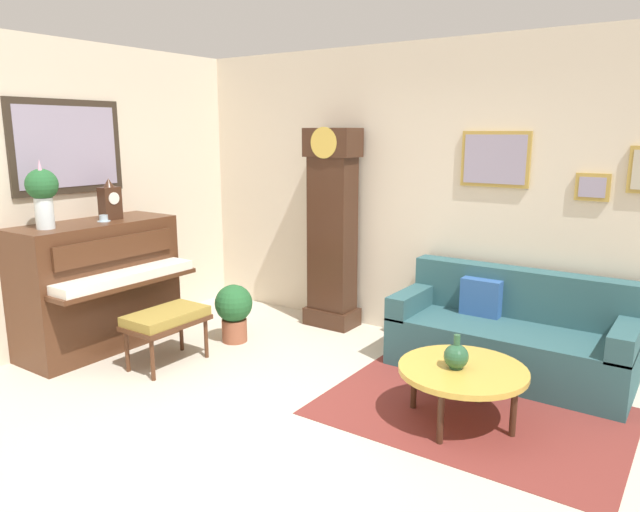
# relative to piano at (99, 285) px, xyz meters

# --- Properties ---
(ground_plane) EXTENTS (6.40, 6.00, 0.10)m
(ground_plane) POSITION_rel_piano_xyz_m (2.23, -0.38, -0.65)
(ground_plane) COLOR beige
(wall_left) EXTENTS (0.13, 4.90, 2.80)m
(wall_left) POSITION_rel_piano_xyz_m (-0.37, -0.37, 0.81)
(wall_left) COLOR beige
(wall_left) RESTS_ON ground_plane
(wall_back) EXTENTS (5.30, 0.13, 2.80)m
(wall_back) POSITION_rel_piano_xyz_m (2.25, 2.02, 0.80)
(wall_back) COLOR beige
(wall_back) RESTS_ON ground_plane
(area_rug) EXTENTS (2.10, 1.50, 0.01)m
(area_rug) POSITION_rel_piano_xyz_m (3.33, 0.69, -0.60)
(area_rug) COLOR maroon
(area_rug) RESTS_ON ground_plane
(piano) EXTENTS (0.87, 1.44, 1.19)m
(piano) POSITION_rel_piano_xyz_m (0.00, 0.00, 0.00)
(piano) COLOR #4C2B19
(piano) RESTS_ON ground_plane
(piano_bench) EXTENTS (0.42, 0.70, 0.48)m
(piano_bench) POSITION_rel_piano_xyz_m (0.84, 0.06, -0.19)
(piano_bench) COLOR #4C2B19
(piano_bench) RESTS_ON ground_plane
(grandfather_clock) EXTENTS (0.52, 0.34, 2.03)m
(grandfather_clock) POSITION_rel_piano_xyz_m (1.42, 1.76, 0.36)
(grandfather_clock) COLOR #3D2316
(grandfather_clock) RESTS_ON ground_plane
(couch) EXTENTS (1.90, 0.80, 0.84)m
(couch) POSITION_rel_piano_xyz_m (3.32, 1.58, -0.29)
(couch) COLOR #2D565B
(couch) RESTS_ON ground_plane
(coffee_table) EXTENTS (0.88, 0.88, 0.40)m
(coffee_table) POSITION_rel_piano_xyz_m (3.31, 0.51, -0.23)
(coffee_table) COLOR gold
(coffee_table) RESTS_ON ground_plane
(mantel_clock) EXTENTS (0.13, 0.18, 0.38)m
(mantel_clock) POSITION_rel_piano_xyz_m (0.00, 0.19, 0.76)
(mantel_clock) COLOR #3D2316
(mantel_clock) RESTS_ON piano
(flower_vase) EXTENTS (0.26, 0.26, 0.58)m
(flower_vase) POSITION_rel_piano_xyz_m (0.00, -0.46, 0.90)
(flower_vase) COLOR silver
(flower_vase) RESTS_ON piano
(teacup) EXTENTS (0.12, 0.12, 0.06)m
(teacup) POSITION_rel_piano_xyz_m (0.05, 0.07, 0.61)
(teacup) COLOR #ADC6D6
(teacup) RESTS_ON piano
(green_jug) EXTENTS (0.17, 0.17, 0.24)m
(green_jug) POSITION_rel_piano_xyz_m (3.28, 0.47, -0.11)
(green_jug) COLOR #234C33
(green_jug) RESTS_ON coffee_table
(potted_plant) EXTENTS (0.36, 0.36, 0.56)m
(potted_plant) POSITION_rel_piano_xyz_m (0.92, 0.81, -0.28)
(potted_plant) COLOR #935138
(potted_plant) RESTS_ON ground_plane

